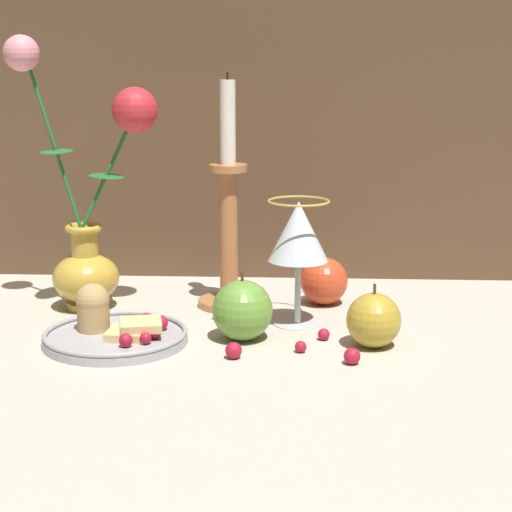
# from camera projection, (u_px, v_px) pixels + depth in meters

# --- Properties ---
(ground_plane) EXTENTS (2.40, 2.40, 0.00)m
(ground_plane) POSITION_uv_depth(u_px,v_px,m) (205.00, 328.00, 1.11)
(ground_plane) COLOR #B7B2A3
(ground_plane) RESTS_ON ground
(vase) EXTENTS (0.20, 0.09, 0.37)m
(vase) POSITION_uv_depth(u_px,v_px,m) (89.00, 217.00, 1.16)
(vase) COLOR gold
(vase) RESTS_ON ground_plane
(plate_with_pastries) EXTENTS (0.18, 0.18, 0.07)m
(plate_with_pastries) POSITION_uv_depth(u_px,v_px,m) (114.00, 330.00, 1.05)
(plate_with_pastries) COLOR #A3A3A8
(plate_with_pastries) RESTS_ON ground_plane
(wine_glass) EXTENTS (0.08, 0.08, 0.17)m
(wine_glass) POSITION_uv_depth(u_px,v_px,m) (298.00, 235.00, 1.10)
(wine_glass) COLOR silver
(wine_glass) RESTS_ON ground_plane
(candlestick) EXTENTS (0.09, 0.09, 0.32)m
(candlestick) POSITION_uv_depth(u_px,v_px,m) (229.00, 228.00, 1.18)
(candlestick) COLOR #B77042
(candlestick) RESTS_ON ground_plane
(apple_beside_vase) EXTENTS (0.08, 0.08, 0.09)m
(apple_beside_vase) POSITION_uv_depth(u_px,v_px,m) (242.00, 310.00, 1.05)
(apple_beside_vase) COLOR #669938
(apple_beside_vase) RESTS_ON ground_plane
(apple_near_glass) EXTENTS (0.07, 0.07, 0.08)m
(apple_near_glass) POSITION_uv_depth(u_px,v_px,m) (374.00, 320.00, 1.03)
(apple_near_glass) COLOR #B2932D
(apple_near_glass) RESTS_ON ground_plane
(apple_at_table_edge) EXTENTS (0.07, 0.07, 0.08)m
(apple_at_table_edge) POSITION_uv_depth(u_px,v_px,m) (324.00, 281.00, 1.21)
(apple_at_table_edge) COLOR #D14223
(apple_at_table_edge) RESTS_ON ground_plane
(berry_near_plate) EXTENTS (0.02, 0.02, 0.02)m
(berry_near_plate) POSITION_uv_depth(u_px,v_px,m) (219.00, 313.00, 1.14)
(berry_near_plate) COLOR #AD192D
(berry_near_plate) RESTS_ON ground_plane
(berry_front_center) EXTENTS (0.02, 0.02, 0.02)m
(berry_front_center) POSITION_uv_depth(u_px,v_px,m) (352.00, 356.00, 0.97)
(berry_front_center) COLOR #AD192D
(berry_front_center) RESTS_ON ground_plane
(berry_by_glass_stem) EXTENTS (0.02, 0.02, 0.02)m
(berry_by_glass_stem) POSITION_uv_depth(u_px,v_px,m) (234.00, 351.00, 0.99)
(berry_by_glass_stem) COLOR #AD192D
(berry_by_glass_stem) RESTS_ON ground_plane
(berry_under_candlestick) EXTENTS (0.01, 0.01, 0.01)m
(berry_under_candlestick) POSITION_uv_depth(u_px,v_px,m) (301.00, 347.00, 1.01)
(berry_under_candlestick) COLOR #AD192D
(berry_under_candlestick) RESTS_ON ground_plane
(berry_far_right) EXTENTS (0.01, 0.01, 0.01)m
(berry_far_right) POSITION_uv_depth(u_px,v_px,m) (324.00, 334.00, 1.06)
(berry_far_right) COLOR #AD192D
(berry_far_right) RESTS_ON ground_plane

